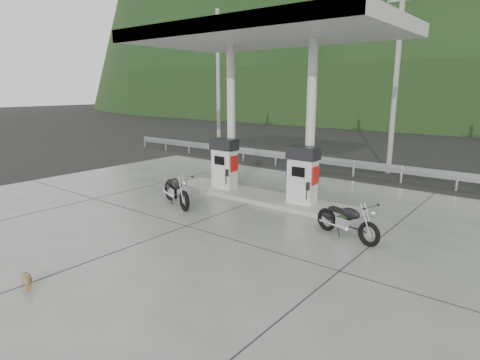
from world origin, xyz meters
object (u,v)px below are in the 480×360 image
Objects in this scene: gas_pump_left at (224,163)px; motorcycle_right at (347,221)px; motorcycle_left at (176,191)px; duck at (27,280)px; gas_pump_right at (302,175)px.

gas_pump_left is 5.68m from motorcycle_right.
gas_pump_left is at bearing 110.10° from motorcycle_left.
gas_pump_left reaches higher than duck.
gas_pump_right reaches higher than duck.
duck is (1.88, -5.57, -0.30)m from motorcycle_left.
gas_pump_right reaches higher than motorcycle_right.
gas_pump_left is 0.98× the size of motorcycle_right.
motorcycle_left is at bearing -156.82° from motorcycle_right.
gas_pump_right is at bearing 93.93° from duck.
gas_pump_left is 8.08m from duck.
gas_pump_left is at bearing 117.02° from duck.
gas_pump_left and gas_pump_right have the same top height.
motorcycle_right is (5.53, 0.65, -0.03)m from motorcycle_left.
motorcycle_left is 5.57m from motorcycle_right.
motorcycle_right is (2.21, -1.60, -0.62)m from gas_pump_right.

